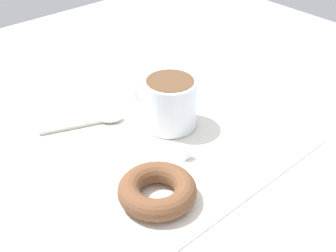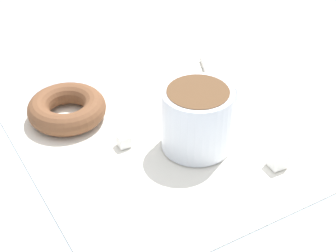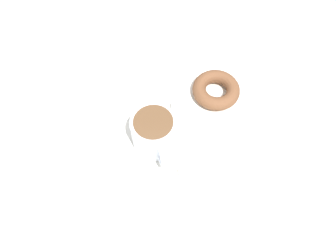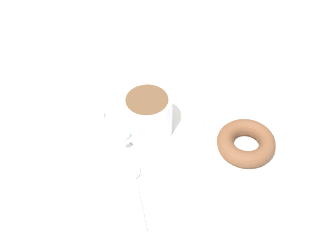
{
  "view_description": "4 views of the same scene",
  "coord_description": "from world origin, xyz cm",
  "px_view_note": "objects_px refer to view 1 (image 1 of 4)",
  "views": [
    {
      "loc": [
        41.35,
        -38.58,
        41.58
      ],
      "look_at": [
        -2.18,
        -0.48,
        2.3
      ],
      "focal_mm": 50.0,
      "sensor_mm": 36.0,
      "label": 1
    },
    {
      "loc": [
        23.15,
        47.38,
        43.14
      ],
      "look_at": [
        -2.18,
        -0.48,
        2.3
      ],
      "focal_mm": 60.0,
      "sensor_mm": 36.0,
      "label": 2
    },
    {
      "loc": [
        -34.22,
        -1.07,
        57.94
      ],
      "look_at": [
        -2.18,
        -0.48,
        2.3
      ],
      "focal_mm": 35.0,
      "sensor_mm": 36.0,
      "label": 3
    },
    {
      "loc": [
        -31.5,
        -45.61,
        63.24
      ],
      "look_at": [
        -2.18,
        -0.48,
        2.3
      ],
      "focal_mm": 50.0,
      "sensor_mm": 36.0,
      "label": 4
    }
  ],
  "objects_px": {
    "coffee_cup": "(169,102)",
    "sugar_cube_extra": "(185,153)",
    "spoon": "(101,121)",
    "donut": "(157,190)",
    "sugar_cube": "(179,88)"
  },
  "relations": [
    {
      "from": "coffee_cup",
      "to": "sugar_cube_extra",
      "type": "bearing_deg",
      "value": -26.42
    },
    {
      "from": "spoon",
      "to": "sugar_cube_extra",
      "type": "distance_m",
      "value": 0.16
    },
    {
      "from": "coffee_cup",
      "to": "spoon",
      "type": "relative_size",
      "value": 0.87
    },
    {
      "from": "spoon",
      "to": "donut",
      "type": "bearing_deg",
      "value": -13.2
    },
    {
      "from": "donut",
      "to": "sugar_cube",
      "type": "relative_size",
      "value": 5.36
    },
    {
      "from": "coffee_cup",
      "to": "sugar_cube",
      "type": "bearing_deg",
      "value": 128.3
    },
    {
      "from": "coffee_cup",
      "to": "spoon",
      "type": "distance_m",
      "value": 0.11
    },
    {
      "from": "coffee_cup",
      "to": "donut",
      "type": "bearing_deg",
      "value": -46.19
    },
    {
      "from": "donut",
      "to": "sugar_cube_extra",
      "type": "bearing_deg",
      "value": 115.43
    },
    {
      "from": "sugar_cube",
      "to": "coffee_cup",
      "type": "bearing_deg",
      "value": -51.7
    },
    {
      "from": "sugar_cube",
      "to": "sugar_cube_extra",
      "type": "bearing_deg",
      "value": -39.75
    },
    {
      "from": "spoon",
      "to": "sugar_cube",
      "type": "xyz_separation_m",
      "value": [
        0.01,
        0.16,
        0.01
      ]
    },
    {
      "from": "spoon",
      "to": "sugar_cube",
      "type": "distance_m",
      "value": 0.16
    },
    {
      "from": "coffee_cup",
      "to": "spoon",
      "type": "xyz_separation_m",
      "value": [
        -0.07,
        -0.08,
        -0.04
      ]
    },
    {
      "from": "donut",
      "to": "sugar_cube_extra",
      "type": "relative_size",
      "value": 6.82
    }
  ]
}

